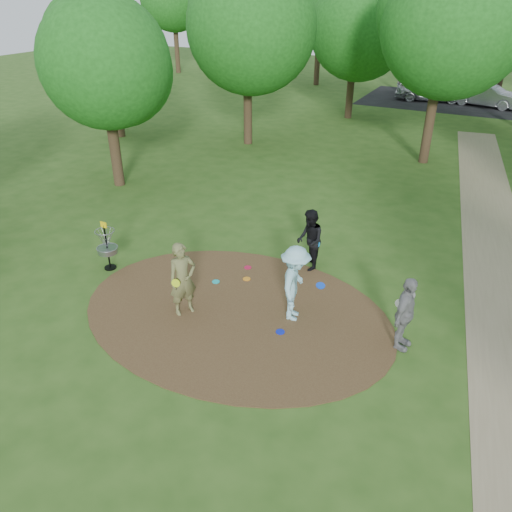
% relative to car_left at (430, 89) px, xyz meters
% --- Properties ---
extents(ground, '(100.00, 100.00, 0.00)m').
position_rel_car_left_xyz_m(ground, '(0.35, -29.63, -0.82)').
color(ground, '#2D5119').
rests_on(ground, ground).
extents(dirt_clearing, '(8.40, 8.40, 0.02)m').
position_rel_car_left_xyz_m(dirt_clearing, '(0.35, -29.63, -0.81)').
color(dirt_clearing, '#47301C').
rests_on(dirt_clearing, ground).
extents(footpath, '(7.55, 39.89, 0.01)m').
position_rel_car_left_xyz_m(footpath, '(6.85, -27.63, -0.81)').
color(footpath, '#8C7A5B').
rests_on(footpath, ground).
extents(parking_lot, '(14.00, 8.00, 0.01)m').
position_rel_car_left_xyz_m(parking_lot, '(2.35, 0.37, -0.81)').
color(parking_lot, black).
rests_on(parking_lot, ground).
extents(player_observer_with_disc, '(0.79, 0.87, 2.00)m').
position_rel_car_left_xyz_m(player_observer_with_disc, '(-0.83, -30.21, 0.18)').
color(player_observer_with_disc, olive).
rests_on(player_observer_with_disc, ground).
extents(player_throwing_with_disc, '(1.34, 1.44, 2.04)m').
position_rel_car_left_xyz_m(player_throwing_with_disc, '(1.80, -29.14, 0.20)').
color(player_throwing_with_disc, '#9AD8E6').
rests_on(player_throwing_with_disc, ground).
extents(player_walking_with_disc, '(1.08, 1.14, 1.87)m').
position_rel_car_left_xyz_m(player_walking_with_disc, '(1.19, -26.57, 0.12)').
color(player_walking_with_disc, black).
rests_on(player_walking_with_disc, ground).
extents(player_waiting_with_disc, '(0.59, 1.15, 1.87)m').
position_rel_car_left_xyz_m(player_waiting_with_disc, '(4.52, -29.07, 0.12)').
color(player_waiting_with_disc, gray).
rests_on(player_waiting_with_disc, ground).
extents(disc_ground_cyan, '(0.22, 0.22, 0.02)m').
position_rel_car_left_xyz_m(disc_ground_cyan, '(-0.87, -28.59, -0.79)').
color(disc_ground_cyan, '#17B6BE').
rests_on(disc_ground_cyan, dirt_clearing).
extents(disc_ground_blue, '(0.22, 0.22, 0.02)m').
position_rel_car_left_xyz_m(disc_ground_blue, '(1.77, -29.89, -0.79)').
color(disc_ground_blue, '#0B1CC9').
rests_on(disc_ground_blue, dirt_clearing).
extents(disc_ground_red, '(0.22, 0.22, 0.02)m').
position_rel_car_left_xyz_m(disc_ground_red, '(-0.43, -27.45, -0.79)').
color(disc_ground_red, '#C21340').
rests_on(disc_ground_red, dirt_clearing).
extents(car_left, '(5.05, 2.69, 1.63)m').
position_rel_car_left_xyz_m(car_left, '(0.00, 0.00, 0.00)').
color(car_left, '#A2A6A9').
rests_on(car_left, ground).
extents(car_right, '(4.83, 2.49, 1.52)m').
position_rel_car_left_xyz_m(car_right, '(3.85, -0.19, -0.06)').
color(car_right, '#9FA1A7').
rests_on(car_right, ground).
extents(disc_ground_orange, '(0.22, 0.22, 0.02)m').
position_rel_car_left_xyz_m(disc_ground_orange, '(-0.15, -28.05, -0.79)').
color(disc_ground_orange, orange).
rests_on(disc_ground_orange, dirt_clearing).
extents(disc_golf_basket, '(0.63, 0.63, 1.54)m').
position_rel_car_left_xyz_m(disc_golf_basket, '(-4.15, -29.33, 0.06)').
color(disc_golf_basket, black).
rests_on(disc_golf_basket, ground).
extents(tree_ring, '(36.74, 45.57, 9.46)m').
position_rel_car_left_xyz_m(tree_ring, '(1.75, -19.09, 4.45)').
color(tree_ring, '#332316').
rests_on(tree_ring, ground).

